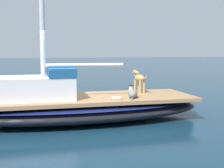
{
  "coord_description": "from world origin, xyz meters",
  "views": [
    {
      "loc": [
        -8.55,
        0.62,
        2.01
      ],
      "look_at": [
        0.0,
        -1.0,
        1.01
      ],
      "focal_mm": 49.42,
      "sensor_mm": 36.0,
      "label": 1
    }
  ],
  "objects_px": {
    "dog_grey": "(133,94)",
    "coiled_rope": "(116,98)",
    "dog_tan": "(139,79)",
    "sailboat_main": "(77,109)",
    "deck_winch": "(131,88)"
  },
  "relations": [
    {
      "from": "sailboat_main",
      "to": "coiled_rope",
      "type": "distance_m",
      "value": 1.19
    },
    {
      "from": "dog_tan",
      "to": "deck_winch",
      "type": "height_order",
      "value": "dog_tan"
    },
    {
      "from": "deck_winch",
      "to": "sailboat_main",
      "type": "bearing_deg",
      "value": 115.03
    },
    {
      "from": "dog_grey",
      "to": "coiled_rope",
      "type": "xyz_separation_m",
      "value": [
        -0.16,
        0.5,
        -0.08
      ]
    },
    {
      "from": "coiled_rope",
      "to": "sailboat_main",
      "type": "bearing_deg",
      "value": 63.97
    },
    {
      "from": "dog_grey",
      "to": "dog_tan",
      "type": "relative_size",
      "value": 0.99
    },
    {
      "from": "sailboat_main",
      "to": "coiled_rope",
      "type": "bearing_deg",
      "value": -116.03
    },
    {
      "from": "dog_tan",
      "to": "coiled_rope",
      "type": "relative_size",
      "value": 2.89
    },
    {
      "from": "dog_grey",
      "to": "coiled_rope",
      "type": "bearing_deg",
      "value": 107.85
    },
    {
      "from": "dog_grey",
      "to": "deck_winch",
      "type": "relative_size",
      "value": 4.43
    },
    {
      "from": "dog_grey",
      "to": "coiled_rope",
      "type": "distance_m",
      "value": 0.53
    },
    {
      "from": "sailboat_main",
      "to": "dog_tan",
      "type": "xyz_separation_m",
      "value": [
        0.68,
        -1.98,
        0.75
      ]
    },
    {
      "from": "dog_grey",
      "to": "coiled_rope",
      "type": "relative_size",
      "value": 2.87
    },
    {
      "from": "dog_grey",
      "to": "deck_winch",
      "type": "bearing_deg",
      "value": -11.9
    },
    {
      "from": "sailboat_main",
      "to": "coiled_rope",
      "type": "height_order",
      "value": "coiled_rope"
    }
  ]
}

